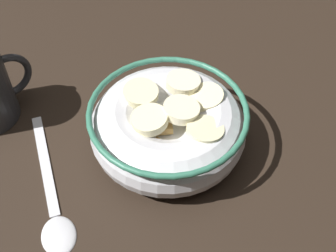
# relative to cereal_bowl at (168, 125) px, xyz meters

# --- Properties ---
(ground_plane) EXTENTS (1.21, 1.21, 0.02)m
(ground_plane) POSITION_rel_cereal_bowl_xyz_m (-0.00, 0.00, -0.04)
(ground_plane) COLOR black
(cereal_bowl) EXTENTS (0.16, 0.16, 0.06)m
(cereal_bowl) POSITION_rel_cereal_bowl_xyz_m (0.00, 0.00, 0.00)
(cereal_bowl) COLOR silver
(cereal_bowl) RESTS_ON ground_plane
(spoon) EXTENTS (0.08, 0.17, 0.01)m
(spoon) POSITION_rel_cereal_bowl_xyz_m (-0.13, 0.00, -0.03)
(spoon) COLOR silver
(spoon) RESTS_ON ground_plane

